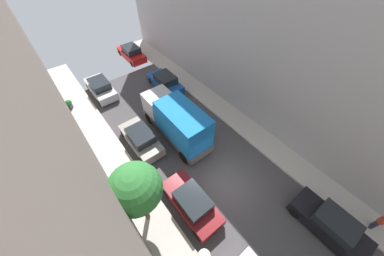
# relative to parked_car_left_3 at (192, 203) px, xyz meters

# --- Properties ---
(ground) EXTENTS (32.00, 32.00, 0.00)m
(ground) POSITION_rel_parked_car_left_3_xyz_m (2.70, -0.12, -0.72)
(ground) COLOR #423F42
(sidewalk_left) EXTENTS (2.00, 44.00, 0.15)m
(sidewalk_left) POSITION_rel_parked_car_left_3_xyz_m (-2.30, -0.12, -0.64)
(sidewalk_left) COLOR #B7B2A8
(sidewalk_left) RESTS_ON ground
(sidewalk_right) EXTENTS (2.00, 44.00, 0.15)m
(sidewalk_right) POSITION_rel_parked_car_left_3_xyz_m (7.70, -0.12, -0.64)
(sidewalk_right) COLOR #B7B2A8
(sidewalk_right) RESTS_ON ground
(building_right) EXTENTS (6.00, 44.00, 15.22)m
(building_right) POSITION_rel_parked_car_left_3_xyz_m (11.70, -0.12, 6.89)
(building_right) COLOR #B2B2B7
(building_right) RESTS_ON ground
(parked_car_left_3) EXTENTS (1.78, 4.20, 1.57)m
(parked_car_left_3) POSITION_rel_parked_car_left_3_xyz_m (0.00, 0.00, 0.00)
(parked_car_left_3) COLOR maroon
(parked_car_left_3) RESTS_ON ground
(parked_car_left_4) EXTENTS (1.78, 4.20, 1.57)m
(parked_car_left_4) POSITION_rel_parked_car_left_3_xyz_m (0.00, 6.27, 0.00)
(parked_car_left_4) COLOR gray
(parked_car_left_4) RESTS_ON ground
(parked_car_left_5) EXTENTS (1.78, 4.20, 1.57)m
(parked_car_left_5) POSITION_rel_parked_car_left_3_xyz_m (0.00, 14.26, 0.00)
(parked_car_left_5) COLOR silver
(parked_car_left_5) RESTS_ON ground
(parked_car_right_1) EXTENTS (1.78, 4.20, 1.57)m
(parked_car_right_1) POSITION_rel_parked_car_left_3_xyz_m (5.40, -5.80, 0.00)
(parked_car_right_1) COLOR black
(parked_car_right_1) RESTS_ON ground
(parked_car_right_2) EXTENTS (1.78, 4.20, 1.57)m
(parked_car_right_2) POSITION_rel_parked_car_left_3_xyz_m (5.40, 11.17, 0.00)
(parked_car_right_2) COLOR #194799
(parked_car_right_2) RESTS_ON ground
(parked_car_right_3) EXTENTS (1.78, 4.20, 1.57)m
(parked_car_right_3) POSITION_rel_parked_car_left_3_xyz_m (5.40, 18.37, 0.00)
(parked_car_right_3) COLOR red
(parked_car_right_3) RESTS_ON ground
(delivery_truck) EXTENTS (2.26, 6.60, 3.38)m
(delivery_truck) POSITION_rel_parked_car_left_3_xyz_m (2.70, 5.27, 1.07)
(delivery_truck) COLOR #4C4C51
(delivery_truck) RESTS_ON ground
(pedestrian) EXTENTS (0.40, 0.36, 1.72)m
(pedestrian) POSITION_rel_parked_car_left_3_xyz_m (7.53, -7.40, 0.35)
(pedestrian) COLOR #2D334C
(pedestrian) RESTS_ON sidewalk_right
(street_tree_0) EXTENTS (2.62, 2.62, 5.10)m
(street_tree_0) POSITION_rel_parked_car_left_3_xyz_m (-2.47, 1.14, 3.20)
(street_tree_0) COLOR brown
(street_tree_0) RESTS_ON sidewalk_left
(potted_plant_1) EXTENTS (0.53, 0.53, 0.86)m
(potted_plant_1) POSITION_rel_parked_car_left_3_xyz_m (-3.09, 13.94, -0.10)
(potted_plant_1) COLOR slate
(potted_plant_1) RESTS_ON sidewalk_left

